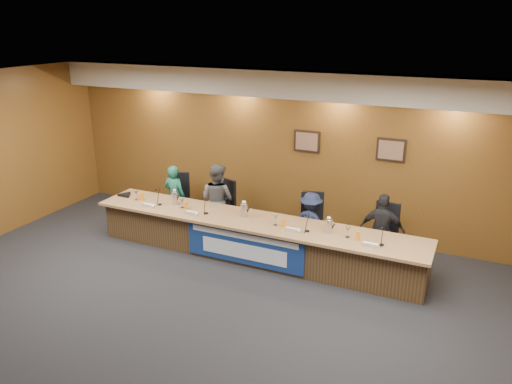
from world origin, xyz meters
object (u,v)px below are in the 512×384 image
(office_chair_c, at_px, (312,226))
(speakerphone, at_px, (126,195))
(office_chair_d, at_px, (382,238))
(carafe_left, at_px, (175,198))
(panelist_b, at_px, (217,200))
(dais_body, at_px, (254,239))
(carafe_right, at_px, (329,226))
(panelist_a, at_px, (175,196))
(carafe_mid, at_px, (244,210))
(office_chair_b, at_px, (220,210))
(panelist_d, at_px, (382,231))
(banner, at_px, (244,247))
(office_chair_a, at_px, (178,203))
(panelist_c, at_px, (311,223))

(office_chair_c, distance_m, speakerphone, 3.75)
(office_chair_d, relative_size, carafe_left, 1.83)
(panelist_b, distance_m, office_chair_c, 1.94)
(dais_body, relative_size, carafe_right, 26.78)
(panelist_a, height_order, carafe_mid, panelist_a)
(carafe_mid, relative_size, carafe_right, 1.07)
(dais_body, xyz_separation_m, office_chair_b, (-1.08, 0.73, 0.13))
(office_chair_d, relative_size, speakerphone, 1.50)
(panelist_a, bearing_deg, panelist_d, -179.11)
(office_chair_b, bearing_deg, office_chair_d, 16.61)
(dais_body, relative_size, speakerphone, 18.75)
(banner, height_order, office_chair_b, banner)
(banner, height_order, carafe_left, carafe_left)
(office_chair_a, xyz_separation_m, speakerphone, (-0.75, -0.72, 0.30))
(dais_body, distance_m, office_chair_c, 1.12)
(carafe_right, bearing_deg, dais_body, 178.69)
(panelist_d, relative_size, carafe_left, 5.03)
(panelist_a, distance_m, carafe_right, 3.52)
(office_chair_b, bearing_deg, office_chair_c, 16.61)
(office_chair_c, relative_size, carafe_left, 1.83)
(office_chair_b, relative_size, carafe_left, 1.83)
(office_chair_b, bearing_deg, panelist_d, 14.82)
(panelist_d, distance_m, office_chair_b, 3.22)
(carafe_mid, bearing_deg, office_chair_a, 159.41)
(office_chair_c, bearing_deg, carafe_right, -76.17)
(dais_body, distance_m, panelist_c, 1.07)
(office_chair_a, bearing_deg, carafe_mid, -41.26)
(office_chair_b, relative_size, office_chair_c, 1.00)
(dais_body, distance_m, carafe_mid, 0.56)
(office_chair_c, bearing_deg, panelist_a, 160.86)
(office_chair_b, bearing_deg, panelist_b, -73.39)
(panelist_c, xyz_separation_m, carafe_left, (-2.50, -0.62, 0.30))
(dais_body, bearing_deg, panelist_b, 149.98)
(banner, height_order, panelist_b, panelist_b)
(panelist_a, bearing_deg, speakerphone, 40.70)
(dais_body, bearing_deg, panelist_a, 163.25)
(office_chair_a, xyz_separation_m, office_chair_c, (2.92, 0.00, 0.00))
(banner, xyz_separation_m, panelist_c, (0.84, 1.04, 0.20))
(banner, distance_m, panelist_a, 2.34)
(dais_body, xyz_separation_m, carafe_right, (1.37, -0.03, 0.51))
(banner, relative_size, panelist_b, 1.51)
(panelist_a, bearing_deg, banner, 154.30)
(panelist_a, xyz_separation_m, carafe_right, (3.45, -0.66, 0.21))
(panelist_a, xyz_separation_m, office_chair_a, (0.00, 0.10, -0.17))
(office_chair_b, distance_m, office_chair_d, 3.21)
(panelist_a, xyz_separation_m, panelist_d, (4.21, 0.00, 0.00))
(carafe_right, xyz_separation_m, speakerphone, (-4.20, 0.04, -0.09))
(panelist_b, height_order, carafe_mid, panelist_b)
(office_chair_c, xyz_separation_m, office_chair_d, (1.29, 0.00, 0.00))
(banner, xyz_separation_m, speakerphone, (-2.83, 0.42, 0.40))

